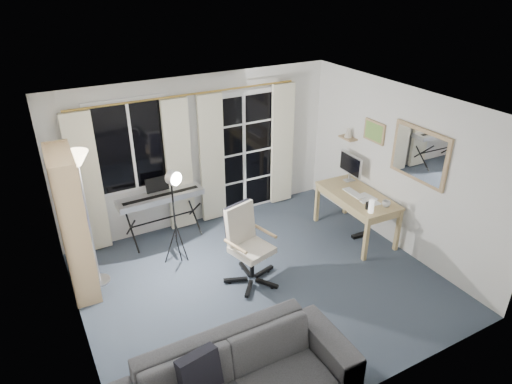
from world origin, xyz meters
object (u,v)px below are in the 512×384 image
keyboard_piano (161,198)px  desk (357,199)px  bookshelf (71,229)px  monitor (351,165)px  mug (386,203)px  sofa (237,373)px  torchiere_lamp (80,180)px  office_chair (245,238)px  studio_light (174,189)px

keyboard_piano → desk: (2.66, -1.32, -0.09)m
desk → bookshelf: bearing=172.3°
monitor → mug: monitor is taller
monitor → desk: bearing=-111.4°
bookshelf → desk: bearing=-7.5°
monitor → mug: size_ratio=4.40×
desk → mug: (0.10, -0.50, 0.15)m
sofa → bookshelf: bearing=111.1°
keyboard_piano → monitor: size_ratio=2.54×
bookshelf → sofa: 2.84m
bookshelf → desk: bookshelf is taller
keyboard_piano → monitor: 3.00m
keyboard_piano → monitor: (2.86, -0.87, 0.27)m
torchiere_lamp → bookshelf: bearing=-178.0°
torchiere_lamp → desk: bearing=-10.6°
office_chair → studio_light: bearing=116.5°
desk → torchiere_lamp: bearing=171.6°
torchiere_lamp → office_chair: bearing=-25.8°
bookshelf → mug: 4.28m
studio_light → sofa: 2.66m
sofa → office_chair: bearing=60.8°
desk → sofa: sofa is taller
bookshelf → mug: bearing=-13.9°
studio_light → mug: (2.77, -1.11, -0.41)m
keyboard_piano → studio_light: bearing=-92.3°
office_chair → desk: 2.01m
studio_light → office_chair: studio_light is taller
torchiere_lamp → studio_light: (1.11, -0.10, -0.34)m
bookshelf → sofa: bookshelf is taller
torchiere_lamp → sofa: 2.94m
bookshelf → keyboard_piano: size_ratio=1.46×
bookshelf → studio_light: size_ratio=1.30×
bookshelf → studio_light: (1.33, -0.10, 0.27)m
bookshelf → mug: bookshelf is taller
desk → sofa: 3.58m
studio_light → mug: 3.01m
studio_light → office_chair: (0.67, -0.76, -0.55)m
office_chair → bookshelf: bearing=142.1°
office_chair → monitor: monitor is taller
bookshelf → office_chair: bookshelf is taller
studio_light → desk: 2.79m
monitor → studio_light: bearing=179.1°
desk → sofa: bearing=-145.3°
studio_light → monitor: 2.88m
studio_light → office_chair: bearing=-73.6°
torchiere_lamp → studio_light: size_ratio=1.28×
studio_light → office_chair: size_ratio=1.36×
torchiere_lamp → keyboard_piano: 1.51m
sofa → desk: bearing=33.1°
bookshelf → monitor: bearing=-1.0°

